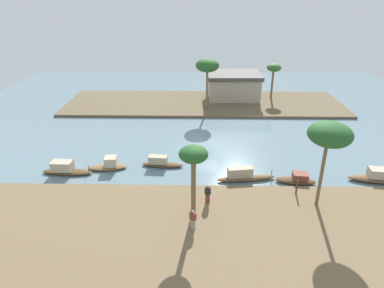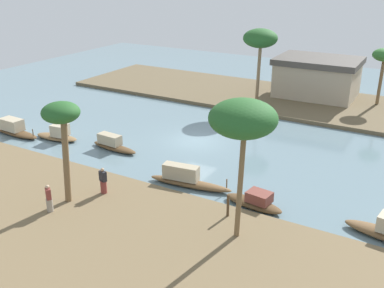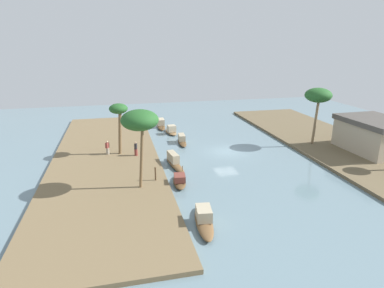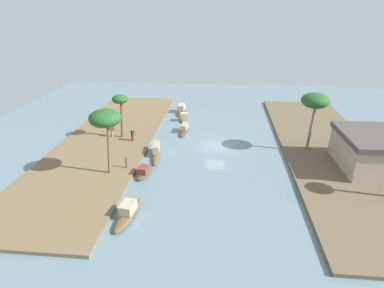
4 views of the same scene
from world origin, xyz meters
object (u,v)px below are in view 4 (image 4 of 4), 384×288
Objects in this scene: sampan_near_left_bank at (181,110)px; person_by_mooring at (133,136)px; mooring_post at (126,163)px; sampan_with_red_awning at (128,212)px; palm_tree_left_far at (105,119)px; palm_tree_right_tall at (315,101)px; sampan_midstream at (184,118)px; sampan_downstream_large at (144,171)px; palm_tree_left_near at (120,101)px; riverside_building at (369,150)px; person_on_near_bank at (112,131)px; sampan_upstream_small at (184,129)px; sampan_foreground at (156,152)px.

person_by_mooring reaches higher than sampan_near_left_bank.
mooring_post is at bearing 23.63° from person_by_mooring.
palm_tree_left_far is at bearing -143.80° from sampan_with_red_awning.
palm_tree_right_tall reaches higher than sampan_near_left_bank.
sampan_midstream is 10.68m from person_by_mooring.
sampan_downstream_large is 0.63× the size of palm_tree_left_near.
riverside_building is at bearing 53.69° from sampan_near_left_bank.
person_by_mooring is 4.51m from palm_tree_left_near.
mooring_post reaches higher than sampan_near_left_bank.
riverside_building is at bearing 113.92° from person_on_near_bank.
sampan_with_red_awning is at bearing 18.03° from palm_tree_left_near.
sampan_upstream_small is at bearing 11.91° from sampan_near_left_bank.
mooring_post reaches higher than sampan_upstream_small.
palm_tree_left_far is (21.36, -4.51, 5.68)m from sampan_near_left_bank.
palm_tree_left_far is 0.99× the size of palm_tree_right_tall.
sampan_with_red_awning is 0.74× the size of palm_tree_right_tall.
palm_tree_left_near is (-8.99, -4.90, 4.73)m from sampan_downstream_large.
palm_tree_right_tall is (1.50, 24.54, 5.15)m from person_on_near_bank.
sampan_midstream is 12.59m from sampan_foreground.
sampan_midstream is 19.56m from palm_tree_right_tall.
sampan_upstream_small is at bearing -106.98° from palm_tree_right_tall.
sampan_foreground is 22.97m from riverside_building.
person_by_mooring is (12.95, -4.52, 0.54)m from sampan_near_left_bank.
sampan_near_left_bank is 22.34m from palm_tree_right_tall.
mooring_post is at bearing -100.84° from sampan_downstream_large.
sampan_downstream_large is at bearing -8.45° from sampan_upstream_small.
sampan_downstream_large is (17.07, -2.12, -0.05)m from sampan_midstream.
sampan_with_red_awning is 1.41× the size of sampan_downstream_large.
riverside_building is (4.54, 26.54, 1.20)m from person_by_mooring.
mooring_post is at bearing -85.31° from riverside_building.
sampan_downstream_large is at bearing 72.20° from mooring_post.
sampan_foreground is 4.31× the size of mooring_post.
sampan_foreground is 0.67× the size of riverside_building.
person_on_near_bank is at bearing -52.80° from sampan_midstream.
mooring_post is at bearing -155.58° from sampan_with_red_awning.
sampan_with_red_awning is at bearing 57.28° from person_on_near_bank.
palm_tree_left_near is (-4.37, -5.24, 4.61)m from sampan_foreground.
sampan_downstream_large is 11.28m from palm_tree_left_near.
palm_tree_right_tall is (13.35, 16.98, 5.70)m from sampan_near_left_bank.
person_by_mooring is at bearing 55.33° from palm_tree_left_near.
person_on_near_bank is at bearing -96.11° from person_by_mooring.
sampan_with_red_awning is at bearing -50.64° from palm_tree_right_tall.
sampan_near_left_bank is at bearing 170.82° from mooring_post.
sampan_near_left_bank is at bearing -129.87° from riverside_building.
sampan_upstream_small is at bearing 139.53° from person_by_mooring.
sampan_downstream_large is (12.23, -2.68, -0.04)m from sampan_upstream_small.
sampan_downstream_large is at bearing -13.47° from sampan_midstream.
mooring_post is 0.18× the size of palm_tree_right_tall.
palm_tree_left_near is at bearing -161.23° from mooring_post.
sampan_near_left_bank is 0.93× the size of sampan_with_red_awning.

